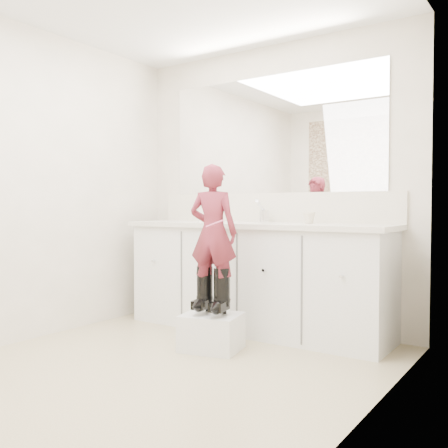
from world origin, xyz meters
The scene contains 16 objects.
floor centered at (0.00, 0.00, 0.00)m, with size 3.00×3.00×0.00m, color #8C7C5B.
wall_back centered at (0.00, 1.50, 1.20)m, with size 2.60×2.60×0.00m, color beige.
wall_left centered at (-1.30, 0.00, 1.20)m, with size 3.00×3.00×0.00m, color beige.
wall_right centered at (1.30, 0.00, 1.20)m, with size 3.00×3.00×0.00m, color beige.
vanity_cabinet centered at (0.00, 1.23, 0.42)m, with size 2.20×0.55×0.85m, color silver.
countertop centered at (0.00, 1.21, 0.87)m, with size 2.28×0.58×0.04m, color beige.
backsplash centered at (0.00, 1.49, 1.02)m, with size 2.28×0.03×0.25m, color beige.
mirror centered at (0.00, 1.49, 1.64)m, with size 2.00×0.02×1.00m, color white.
faucet centered at (0.00, 1.38, 0.94)m, with size 0.08×0.08×0.10m, color silver.
cup centered at (0.46, 1.27, 0.94)m, with size 0.10×0.10×0.09m, color beige.
soap_bottle centered at (-0.45, 1.15, 0.97)m, with size 0.07×0.08×0.16m, color white.
step_stool centered at (0.02, 0.58, 0.13)m, with size 0.40×0.33×0.26m, color silver.
boot_left centered at (-0.05, 0.60, 0.42)m, with size 0.12×0.22×0.33m, color black, non-canonical shape.
boot_right centered at (0.10, 0.60, 0.42)m, with size 0.12×0.22×0.33m, color black, non-canonical shape.
toddler centered at (0.02, 0.60, 0.84)m, with size 0.35×0.23×0.97m, color #AD354E.
toothbrush centered at (0.09, 0.52, 0.91)m, with size 0.01×0.01×0.14m, color #E85A88.
Camera 1 is at (2.08, -2.29, 1.02)m, focal length 40.00 mm.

